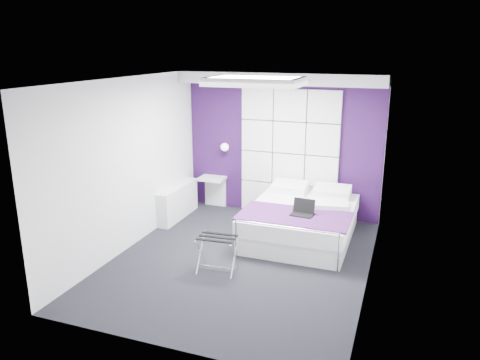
% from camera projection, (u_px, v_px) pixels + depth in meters
% --- Properties ---
extents(floor, '(4.40, 4.40, 0.00)m').
position_uv_depth(floor, '(241.00, 261.00, 6.85)').
color(floor, black).
rests_on(floor, ground).
extents(ceiling, '(4.40, 4.40, 0.00)m').
position_uv_depth(ceiling, '(241.00, 80.00, 6.14)').
color(ceiling, white).
rests_on(ceiling, wall_back).
extents(wall_back, '(3.60, 0.00, 3.60)m').
position_uv_depth(wall_back, '(282.00, 145.00, 8.48)').
color(wall_back, silver).
rests_on(wall_back, floor).
extents(wall_left, '(0.00, 4.40, 4.40)m').
position_uv_depth(wall_left, '(129.00, 164.00, 7.09)').
color(wall_left, silver).
rests_on(wall_left, floor).
extents(wall_right, '(0.00, 4.40, 4.40)m').
position_uv_depth(wall_right, '(374.00, 188.00, 5.90)').
color(wall_right, silver).
rests_on(wall_right, floor).
extents(accent_wall, '(3.58, 0.02, 2.58)m').
position_uv_depth(accent_wall, '(282.00, 145.00, 8.47)').
color(accent_wall, '#2A0D3B').
rests_on(accent_wall, wall_back).
extents(soffit, '(3.58, 0.50, 0.20)m').
position_uv_depth(soffit, '(280.00, 78.00, 7.93)').
color(soffit, silver).
rests_on(soffit, wall_back).
extents(headboard, '(1.80, 0.08, 2.30)m').
position_uv_depth(headboard, '(289.00, 153.00, 8.41)').
color(headboard, white).
rests_on(headboard, wall_back).
extents(skylight, '(1.36, 0.86, 0.12)m').
position_uv_depth(skylight, '(255.00, 81.00, 6.69)').
color(skylight, white).
rests_on(skylight, ceiling).
extents(wall_lamp, '(0.15, 0.15, 0.15)m').
position_uv_depth(wall_lamp, '(226.00, 147.00, 8.72)').
color(wall_lamp, white).
rests_on(wall_lamp, wall_back).
extents(radiator, '(0.22, 1.20, 0.60)m').
position_uv_depth(radiator, '(178.00, 202.00, 8.50)').
color(radiator, silver).
rests_on(radiator, floor).
extents(bed, '(1.67, 2.01, 0.71)m').
position_uv_depth(bed, '(301.00, 221.00, 7.59)').
color(bed, silver).
rests_on(bed, floor).
extents(nightstand, '(0.48, 0.38, 0.05)m').
position_uv_depth(nightstand, '(212.00, 178.00, 8.95)').
color(nightstand, silver).
rests_on(nightstand, wall_back).
extents(luggage_rack, '(0.52, 0.38, 0.51)m').
position_uv_depth(luggage_rack, '(217.00, 254.00, 6.48)').
color(luggage_rack, silver).
rests_on(luggage_rack, floor).
extents(laptop, '(0.33, 0.24, 0.24)m').
position_uv_depth(laptop, '(303.00, 211.00, 7.08)').
color(laptop, black).
rests_on(laptop, bed).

